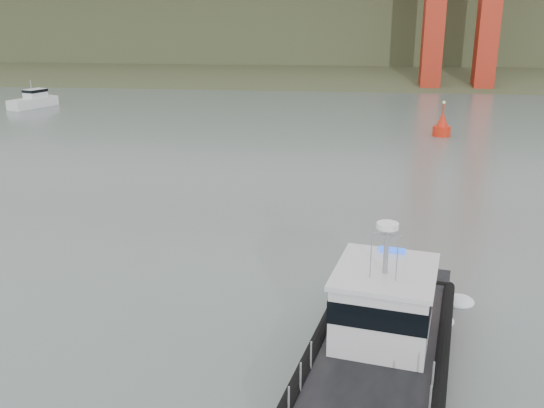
{
  "coord_description": "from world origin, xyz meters",
  "views": [
    {
      "loc": [
        4.81,
        -22.58,
        11.98
      ],
      "look_at": [
        1.34,
        6.98,
        2.4
      ],
      "focal_mm": 40.0,
      "sensor_mm": 36.0,
      "label": 1
    }
  ],
  "objects": [
    {
      "name": "ground",
      "position": [
        0.0,
        0.0,
        0.0
      ],
      "size": [
        400.0,
        400.0,
        0.0
      ],
      "primitive_type": "plane",
      "color": "slate",
      "rests_on": "ground"
    },
    {
      "name": "headlands",
      "position": [
        0.0,
        125.5,
        7.05
      ],
      "size": [
        500.0,
        105.36,
        27.12
      ],
      "color": "#343F24",
      "rests_on": "ground"
    },
    {
      "name": "patrol_boat",
      "position": [
        6.38,
        -3.83,
        1.4
      ],
      "size": [
        6.32,
        12.07,
        5.57
      ],
      "rotation": [
        0.0,
        0.0,
        -0.19
      ],
      "color": "black",
      "rests_on": "ground"
    },
    {
      "name": "motorboat",
      "position": [
        -34.63,
        51.24,
        0.9
      ],
      "size": [
        4.39,
        6.87,
        3.59
      ],
      "rotation": [
        0.0,
        0.0,
        -0.37
      ],
      "color": "silver",
      "rests_on": "ground"
    },
    {
      "name": "nav_buoy",
      "position": [
        14.61,
        38.28,
        0.97
      ],
      "size": [
        1.76,
        1.76,
        3.68
      ],
      "color": "red",
      "rests_on": "ground"
    }
  ]
}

